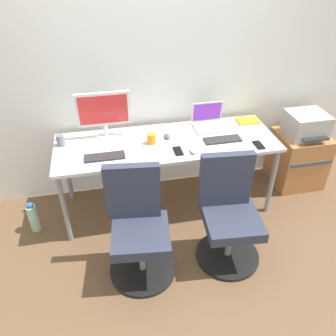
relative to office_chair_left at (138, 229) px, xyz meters
The scene contains 19 objects.
ground_plane 0.92m from the office_chair_left, 62.57° to the left, with size 5.28×5.28×0.00m, color brown.
back_wall 1.50m from the office_chair_left, 71.96° to the left, with size 4.40×0.04×2.60m, color white.
desk 0.86m from the office_chair_left, 62.57° to the left, with size 2.02×0.70×0.75m.
office_chair_left is the anchor object (origin of this frame).
office_chair_right 0.74m from the office_chair_left, ahead, with size 0.54×0.54×0.94m.
side_cabinet 2.03m from the office_chair_left, 24.28° to the left, with size 0.50×0.49×0.59m.
printer 2.05m from the office_chair_left, 24.26° to the left, with size 0.38×0.40×0.24m.
water_bottle_on_floor 1.13m from the office_chair_left, 145.61° to the left, with size 0.09×0.09×0.31m.
desktop_monitor 1.11m from the office_chair_left, 99.59° to the left, with size 0.48×0.18×0.43m.
open_laptop 1.31m from the office_chair_left, 48.09° to the left, with size 0.31×0.26×0.23m.
keyboard_by_monitor 0.69m from the office_chair_left, 108.76° to the left, with size 0.34×0.12×0.02m, color #2D2D2D.
keyboard_by_laptop 1.14m from the office_chair_left, 35.95° to the left, with size 0.34×0.12×0.02m, color #2D2D2D.
mouse_by_monitor 0.82m from the office_chair_left, 41.43° to the left, with size 0.06×0.10×0.03m, color #B7B7B7.
mouse_by_laptop 0.95m from the office_chair_left, 63.65° to the left, with size 0.06×0.10×0.03m, color #515156.
coffee_mug 0.85m from the office_chair_left, 72.08° to the left, with size 0.08×0.08×0.09m, color orange.
pen_cup 1.09m from the office_chair_left, 123.41° to the left, with size 0.07×0.07×0.10m, color slate.
phone_near_monitor 1.31m from the office_chair_left, 22.64° to the left, with size 0.07×0.14×0.01m, color black.
phone_near_laptop 0.77m from the office_chair_left, 50.82° to the left, with size 0.07×0.14×0.01m, color black.
notebook 1.60m from the office_chair_left, 37.01° to the left, with size 0.21×0.15×0.03m, color yellow.
Camera 1 is at (-0.55, -2.65, 2.32)m, focal length 36.61 mm.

